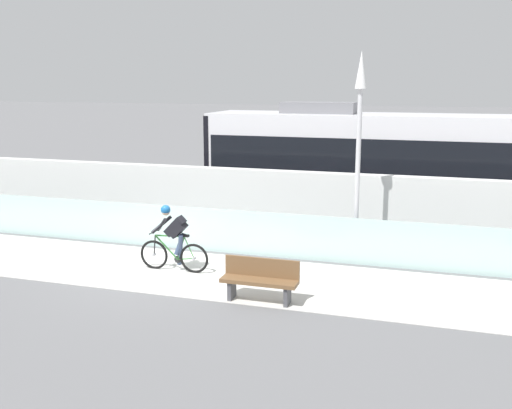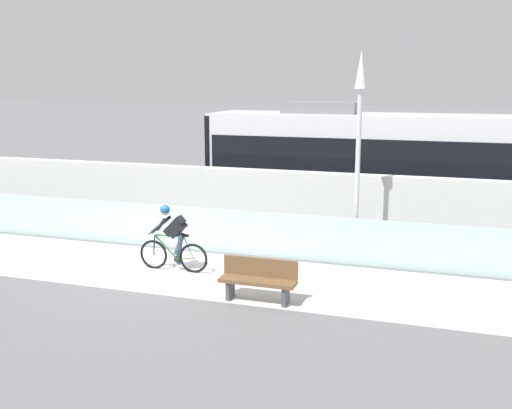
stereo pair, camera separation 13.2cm
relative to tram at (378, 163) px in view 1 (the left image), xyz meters
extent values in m
plane|color=slate|center=(-4.33, -6.85, -1.89)|extent=(200.00, 200.00, 0.00)
cube|color=silver|center=(-4.33, -6.85, -1.89)|extent=(32.00, 3.20, 0.01)
cube|color=silver|center=(-4.33, -5.00, -1.31)|extent=(32.00, 0.05, 1.17)
cube|color=silver|center=(-4.33, -3.20, -0.90)|extent=(32.00, 0.36, 1.99)
cube|color=#595654|center=(-4.33, -0.72, -1.89)|extent=(32.00, 0.08, 0.01)
cube|color=#595654|center=(-4.33, 0.72, -1.89)|extent=(32.00, 0.08, 0.01)
cube|color=silver|center=(0.02, 0.00, 0.01)|extent=(11.00, 2.50, 3.10)
cube|color=black|center=(0.02, 0.00, 0.36)|extent=(10.56, 2.54, 1.04)
cube|color=red|center=(0.02, 0.00, -1.36)|extent=(10.78, 2.53, 0.28)
cube|color=slate|center=(-1.96, 0.00, 1.74)|extent=(2.40, 1.10, 0.36)
cube|color=#232326|center=(-3.50, 0.00, -1.53)|extent=(1.40, 1.88, 0.20)
cylinder|color=black|center=(-3.50, -0.72, -1.59)|extent=(0.60, 0.10, 0.60)
cylinder|color=black|center=(-3.50, 0.72, -1.59)|extent=(0.60, 0.10, 0.60)
cube|color=#232326|center=(3.54, 0.00, -1.53)|extent=(1.40, 1.88, 0.20)
cylinder|color=black|center=(3.54, -0.72, -1.59)|extent=(0.60, 0.10, 0.60)
cylinder|color=black|center=(3.54, 0.72, -1.59)|extent=(0.60, 0.10, 0.60)
cube|color=black|center=(-5.43, 0.00, 0.01)|extent=(0.16, 2.54, 2.94)
torus|color=black|center=(-4.56, -6.85, -1.53)|extent=(0.72, 0.06, 0.72)
cylinder|color=#99999E|center=(-4.56, -6.85, -1.53)|extent=(0.07, 0.10, 0.07)
torus|color=black|center=(-3.51, -6.85, -1.53)|extent=(0.72, 0.06, 0.72)
cylinder|color=#99999E|center=(-3.51, -6.85, -1.53)|extent=(0.07, 0.10, 0.07)
cylinder|color=#337233|center=(-4.22, -6.85, -1.32)|extent=(0.60, 0.04, 0.58)
cylinder|color=#337233|center=(-3.84, -6.85, -1.30)|extent=(0.22, 0.04, 0.59)
cylinder|color=#337233|center=(-4.13, -6.85, -1.03)|extent=(0.76, 0.04, 0.07)
cylinder|color=#337233|center=(-3.72, -6.85, -1.56)|extent=(0.43, 0.03, 0.09)
cylinder|color=#337233|center=(-3.63, -6.85, -1.27)|extent=(0.27, 0.02, 0.53)
cylinder|color=black|center=(-4.53, -6.85, -1.29)|extent=(0.08, 0.03, 0.49)
cube|color=black|center=(-3.75, -6.85, -0.99)|extent=(0.24, 0.10, 0.05)
cylinder|color=black|center=(-4.51, -6.85, -0.94)|extent=(0.03, 0.58, 0.03)
cylinder|color=#262628|center=(-3.93, -6.85, -1.59)|extent=(0.18, 0.02, 0.18)
cube|color=black|center=(-3.97, -6.85, -0.78)|extent=(0.50, 0.28, 0.51)
cube|color=black|center=(-3.88, -6.85, -0.87)|extent=(0.38, 0.30, 0.38)
sphere|color=beige|center=(-4.21, -6.85, -0.43)|extent=(0.20, 0.20, 0.20)
sphere|color=#195999|center=(-4.21, -6.85, -0.40)|extent=(0.23, 0.23, 0.23)
cylinder|color=black|center=(-4.33, -6.85, -0.77)|extent=(0.44, 0.41, 0.41)
cylinder|color=black|center=(-4.33, -6.85, -0.77)|extent=(0.44, 0.41, 0.41)
cylinder|color=#384766|center=(-3.86, -6.85, -1.35)|extent=(0.29, 0.33, 0.80)
cylinder|color=#384766|center=(-3.86, -6.85, -1.21)|extent=(0.29, 0.33, 0.54)
cylinder|color=gray|center=(-0.01, -4.70, -1.79)|extent=(0.24, 0.24, 0.20)
cylinder|color=silver|center=(-0.01, -4.70, 0.31)|extent=(0.12, 0.12, 4.20)
cone|color=white|center=(-0.01, -4.70, 2.86)|extent=(0.28, 0.28, 0.90)
cube|color=brown|center=(-1.48, -8.20, -1.44)|extent=(1.60, 0.44, 0.08)
cube|color=brown|center=(-1.48, -8.00, -1.20)|extent=(1.60, 0.06, 0.40)
cube|color=#4C4C51|center=(-2.08, -8.20, -1.69)|extent=(0.08, 0.36, 0.41)
cube|color=#4C4C51|center=(-0.88, -8.20, -1.69)|extent=(0.08, 0.36, 0.41)
camera|label=1|loc=(1.92, -19.29, 2.58)|focal=41.67mm
camera|label=2|loc=(2.05, -19.25, 2.58)|focal=41.67mm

